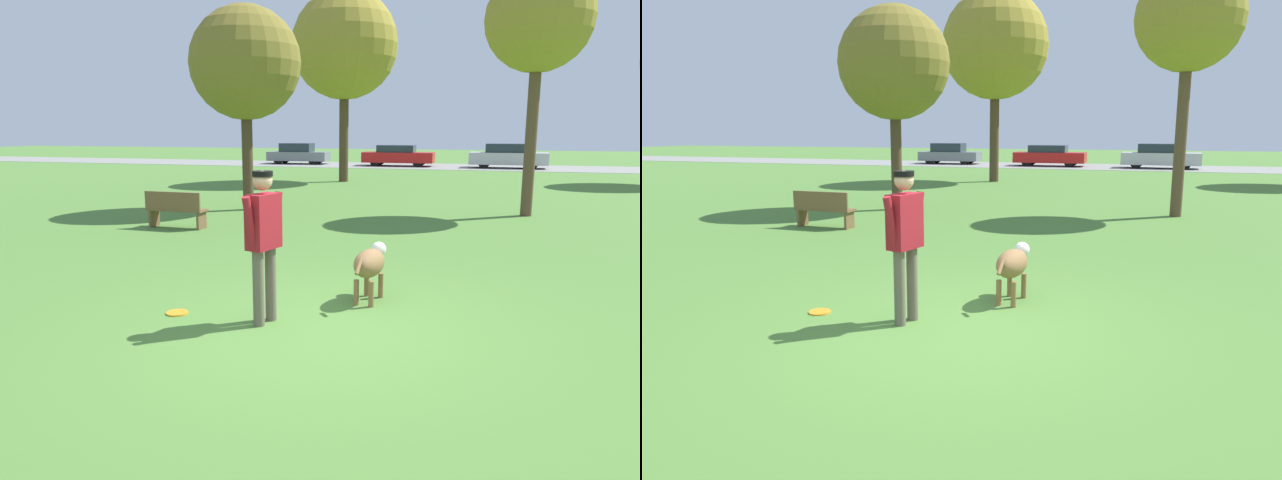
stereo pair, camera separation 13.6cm
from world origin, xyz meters
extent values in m
plane|color=#4C7A33|center=(0.00, 0.00, 0.00)|extent=(120.00, 120.00, 0.00)
cube|color=gray|center=(0.00, 29.68, 0.01)|extent=(120.00, 6.00, 0.01)
cylinder|color=#665B4C|center=(-0.59, 0.19, 0.44)|extent=(0.16, 0.16, 0.88)
cylinder|color=#665B4C|center=(-0.65, -0.03, 0.44)|extent=(0.16, 0.16, 0.88)
cube|color=maroon|center=(-0.62, 0.08, 1.20)|extent=(0.32, 0.47, 0.63)
cylinder|color=maroon|center=(-0.56, 0.31, 1.20)|extent=(0.14, 0.23, 0.63)
cylinder|color=maroon|center=(-0.68, -0.15, 1.20)|extent=(0.14, 0.23, 0.63)
sphere|color=tan|center=(-0.62, 0.08, 1.66)|extent=(0.27, 0.27, 0.22)
cylinder|color=black|center=(-0.62, 0.08, 1.73)|extent=(0.28, 0.28, 0.06)
ellipsoid|color=olive|center=(0.36, 1.25, 0.51)|extent=(0.42, 0.75, 0.36)
ellipsoid|color=white|center=(0.38, 1.45, 0.45)|extent=(0.27, 0.22, 0.20)
sphere|color=white|center=(0.40, 1.68, 0.61)|extent=(0.22, 0.22, 0.21)
cylinder|color=olive|center=(0.28, 1.48, 0.17)|extent=(0.08, 0.08, 0.33)
cylinder|color=olive|center=(0.48, 1.47, 0.17)|extent=(0.08, 0.08, 0.33)
cylinder|color=olive|center=(0.24, 1.04, 0.17)|extent=(0.08, 0.08, 0.33)
cylinder|color=olive|center=(0.44, 1.02, 0.17)|extent=(0.08, 0.08, 0.33)
cylinder|color=olive|center=(0.32, 0.81, 0.57)|extent=(0.07, 0.21, 0.19)
cylinder|color=orange|center=(-1.78, 0.08, 0.01)|extent=(0.27, 0.27, 0.02)
torus|color=orange|center=(-1.78, 0.08, 0.01)|extent=(0.26, 0.26, 0.02)
cylinder|color=#4C3826|center=(-4.32, 18.20, 2.00)|extent=(0.40, 0.40, 4.00)
sphere|color=olive|center=(-4.32, 18.20, 5.67)|extent=(4.45, 4.45, 4.45)
cylinder|color=#4C3826|center=(-4.68, 8.85, 1.42)|extent=(0.30, 0.30, 2.84)
sphere|color=olive|center=(-4.68, 8.85, 3.97)|extent=(3.02, 3.02, 3.02)
cylinder|color=brown|center=(2.74, 9.85, 1.96)|extent=(0.29, 0.29, 3.92)
sphere|color=olive|center=(2.74, 9.85, 4.90)|extent=(2.61, 2.61, 2.61)
cube|color=slate|center=(-10.33, 29.88, 0.50)|extent=(3.98, 1.88, 0.58)
cube|color=#232D38|center=(-10.45, 29.88, 1.07)|extent=(2.10, 1.56, 0.55)
cylinder|color=black|center=(-9.19, 30.67, 0.31)|extent=(0.63, 0.23, 0.62)
cylinder|color=black|center=(-9.13, 29.20, 0.31)|extent=(0.63, 0.23, 0.62)
cylinder|color=black|center=(-11.54, 30.57, 0.31)|extent=(0.63, 0.23, 0.62)
cylinder|color=black|center=(-11.47, 29.10, 0.31)|extent=(0.63, 0.23, 0.62)
cube|color=red|center=(-3.71, 29.45, 0.54)|extent=(4.32, 1.73, 0.62)
cube|color=#232D38|center=(-3.84, 29.45, 1.06)|extent=(2.25, 1.48, 0.44)
cylinder|color=black|center=(-2.42, 30.19, 0.33)|extent=(0.66, 0.20, 0.65)
cylinder|color=black|center=(-2.41, 28.72, 0.33)|extent=(0.66, 0.20, 0.65)
cylinder|color=black|center=(-5.01, 30.18, 0.33)|extent=(0.66, 0.20, 0.65)
cylinder|color=black|center=(-5.00, 28.71, 0.33)|extent=(0.66, 0.20, 0.65)
cube|color=#B7B7BC|center=(2.72, 29.29, 0.57)|extent=(4.42, 1.91, 0.69)
cube|color=#232D38|center=(2.59, 29.30, 1.16)|extent=(2.32, 1.58, 0.51)
cylinder|color=black|center=(4.06, 29.99, 0.32)|extent=(0.64, 0.23, 0.64)
cylinder|color=black|center=(4.00, 28.49, 0.32)|extent=(0.64, 0.23, 0.64)
cylinder|color=black|center=(1.45, 30.09, 0.32)|extent=(0.64, 0.23, 0.64)
cylinder|color=black|center=(1.39, 28.60, 0.32)|extent=(0.64, 0.23, 0.64)
cube|color=brown|center=(-5.02, 5.61, 0.41)|extent=(1.41, 0.44, 0.05)
cube|color=brown|center=(-5.03, 5.43, 0.64)|extent=(1.40, 0.09, 0.40)
cube|color=brown|center=(-5.64, 5.63, 0.20)|extent=(0.07, 0.36, 0.39)
cube|color=brown|center=(-4.40, 5.59, 0.20)|extent=(0.07, 0.36, 0.39)
camera|label=1|loc=(1.81, -5.81, 2.21)|focal=32.00mm
camera|label=2|loc=(1.94, -5.77, 2.21)|focal=32.00mm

